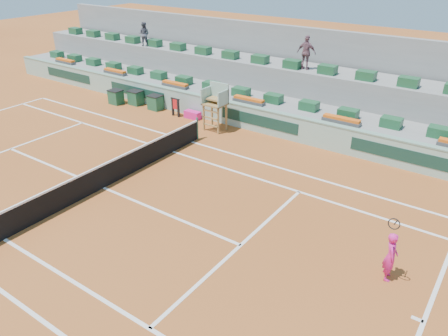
% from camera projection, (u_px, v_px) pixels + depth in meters
% --- Properties ---
extents(ground, '(90.00, 90.00, 0.00)m').
position_uv_depth(ground, '(104.00, 188.00, 17.04)').
color(ground, '#92481C').
rests_on(ground, ground).
extents(seating_tier_lower, '(36.00, 4.00, 1.20)m').
position_uv_depth(seating_tier_lower, '(250.00, 102.00, 24.57)').
color(seating_tier_lower, gray).
rests_on(seating_tier_lower, ground).
extents(seating_tier_upper, '(36.00, 2.40, 2.60)m').
position_uv_depth(seating_tier_upper, '(264.00, 83.00, 25.42)').
color(seating_tier_upper, gray).
rests_on(seating_tier_upper, ground).
extents(stadium_back_wall, '(36.00, 0.40, 4.40)m').
position_uv_depth(stadium_back_wall, '(279.00, 63.00, 26.18)').
color(stadium_back_wall, gray).
rests_on(stadium_back_wall, ground).
extents(player_bag, '(0.93, 0.41, 0.41)m').
position_uv_depth(player_bag, '(193.00, 115.00, 23.85)').
color(player_bag, '#E91E87').
rests_on(player_bag, ground).
extents(spectator_left, '(0.89, 0.80, 1.51)m').
position_uv_depth(spectator_left, '(144.00, 34.00, 28.26)').
color(spectator_left, '#4B4B58').
rests_on(spectator_left, seating_tier_upper).
extents(spectator_mid, '(1.04, 0.47, 1.76)m').
position_uv_depth(spectator_mid, '(306.00, 53.00, 22.75)').
color(spectator_mid, '#7B525E').
rests_on(spectator_mid, seating_tier_upper).
extents(court_lines, '(23.89, 11.09, 0.01)m').
position_uv_depth(court_lines, '(104.00, 188.00, 17.03)').
color(court_lines, white).
rests_on(court_lines, ground).
extents(tennis_net, '(0.10, 11.97, 1.10)m').
position_uv_depth(tennis_net, '(102.00, 176.00, 16.80)').
color(tennis_net, black).
rests_on(tennis_net, ground).
extents(advertising_hoarding, '(36.00, 0.34, 1.26)m').
position_uv_depth(advertising_hoarding, '(228.00, 112.00, 22.94)').
color(advertising_hoarding, '#91B6A7').
rests_on(advertising_hoarding, ground).
extents(umpire_chair, '(1.10, 0.90, 2.40)m').
position_uv_depth(umpire_chair, '(216.00, 101.00, 21.81)').
color(umpire_chair, olive).
rests_on(umpire_chair, ground).
extents(seat_row_lower, '(32.90, 0.60, 0.44)m').
position_uv_depth(seat_row_lower, '(241.00, 92.00, 23.54)').
color(seat_row_lower, '#1A4F2C').
rests_on(seat_row_lower, seating_tier_lower).
extents(seat_row_upper, '(32.90, 0.60, 0.44)m').
position_uv_depth(seat_row_upper, '(260.00, 59.00, 24.29)').
color(seat_row_upper, '#1A4F2C').
rests_on(seat_row_upper, seating_tier_upper).
extents(flower_planters, '(26.80, 0.36, 0.28)m').
position_uv_depth(flower_planters, '(210.00, 92.00, 23.77)').
color(flower_planters, '#454545').
rests_on(flower_planters, seating_tier_lower).
extents(drink_cooler_a, '(0.78, 0.67, 0.84)m').
position_uv_depth(drink_cooler_a, '(155.00, 102.00, 25.07)').
color(drink_cooler_a, '#194D31').
rests_on(drink_cooler_a, ground).
extents(drink_cooler_b, '(0.79, 0.68, 0.84)m').
position_uv_depth(drink_cooler_b, '(136.00, 98.00, 25.87)').
color(drink_cooler_b, '#194D31').
rests_on(drink_cooler_b, ground).
extents(drink_cooler_c, '(0.78, 0.68, 0.84)m').
position_uv_depth(drink_cooler_c, '(116.00, 97.00, 25.99)').
color(drink_cooler_c, '#194D31').
rests_on(drink_cooler_c, ground).
extents(towel_rack, '(0.60, 0.10, 1.03)m').
position_uv_depth(towel_rack, '(175.00, 106.00, 23.97)').
color(towel_rack, black).
rests_on(towel_rack, ground).
extents(tennis_player, '(0.51, 0.88, 2.28)m').
position_uv_depth(tennis_player, '(391.00, 256.00, 12.07)').
color(tennis_player, '#E91E87').
rests_on(tennis_player, ground).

